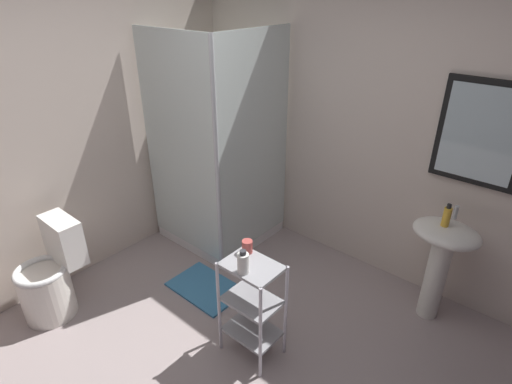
{
  "coord_description": "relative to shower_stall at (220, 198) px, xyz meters",
  "views": [
    {
      "loc": [
        1.27,
        -1.15,
        2.3
      ],
      "look_at": [
        -0.41,
        0.82,
        0.96
      ],
      "focal_mm": 28.39,
      "sensor_mm": 36.0,
      "label": 1
    }
  ],
  "objects": [
    {
      "name": "sink_faucet",
      "position": [
        1.95,
        0.42,
        0.4
      ],
      "size": [
        0.03,
        0.03,
        0.1
      ],
      "primitive_type": "cylinder",
      "color": "silver",
      "rests_on": "pedestal_sink"
    },
    {
      "name": "rinse_cup",
      "position": [
        1.03,
        -0.77,
        0.32
      ],
      "size": [
        0.07,
        0.07,
        0.09
      ],
      "primitive_type": "cylinder",
      "color": "#B24742",
      "rests_on": "storage_cart"
    },
    {
      "name": "lotion_bottle_white",
      "position": [
        1.15,
        -0.93,
        0.35
      ],
      "size": [
        0.07,
        0.07,
        0.16
      ],
      "color": "white",
      "rests_on": "storage_cart"
    },
    {
      "name": "bath_mat",
      "position": [
        0.43,
        -0.62,
        -0.45
      ],
      "size": [
        0.6,
        0.4,
        0.02
      ],
      "primitive_type": "cube",
      "color": "teal",
      "rests_on": "ground_plane"
    },
    {
      "name": "storage_cart",
      "position": [
        1.15,
        -0.85,
        -0.03
      ],
      "size": [
        0.38,
        0.28,
        0.74
      ],
      "color": "silver",
      "rests_on": "ground_plane"
    },
    {
      "name": "toilet",
      "position": [
        -0.27,
        -1.54,
        -0.15
      ],
      "size": [
        0.37,
        0.49,
        0.76
      ],
      "color": "white",
      "rests_on": "ground_plane"
    },
    {
      "name": "shower_stall",
      "position": [
        0.0,
        0.0,
        0.0
      ],
      "size": [
        0.92,
        0.92,
        2.0
      ],
      "color": "white",
      "rests_on": "ground_plane"
    },
    {
      "name": "hand_soap_bottle",
      "position": [
        1.93,
        0.28,
        0.42
      ],
      "size": [
        0.05,
        0.05,
        0.17
      ],
      "color": "gold",
      "rests_on": "pedestal_sink"
    },
    {
      "name": "wall_back",
      "position": [
        1.22,
        0.63,
        0.79
      ],
      "size": [
        4.2,
        0.14,
        2.5
      ],
      "color": "beige",
      "rests_on": "ground_plane"
    },
    {
      "name": "pedestal_sink",
      "position": [
        1.95,
        0.3,
        0.12
      ],
      "size": [
        0.46,
        0.37,
        0.81
      ],
      "color": "white",
      "rests_on": "ground_plane"
    },
    {
      "name": "wall_left",
      "position": [
        -0.64,
        -1.22,
        0.79
      ],
      "size": [
        0.1,
        4.2,
        2.5
      ],
      "primitive_type": "cube",
      "color": "beige",
      "rests_on": "ground_plane"
    }
  ]
}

